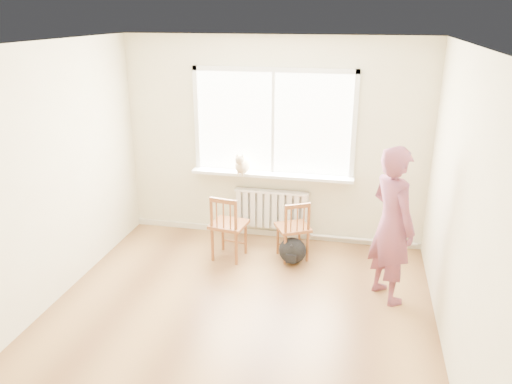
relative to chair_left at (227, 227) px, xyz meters
The scene contains 13 objects.
floor 1.57m from the chair_left, 73.55° to the right, with size 4.50×4.50×0.00m, color #A37442.
ceiling 2.73m from the chair_left, 73.55° to the right, with size 4.50×4.50×0.00m, color white.
back_wall 1.29m from the chair_left, 61.96° to the left, with size 4.00×0.01×2.70m, color beige.
window 1.52m from the chair_left, 61.20° to the left, with size 2.12×0.05×1.42m.
windowsill 0.95m from the chair_left, 58.31° to the left, with size 2.15×0.22×0.04m, color white.
radiator 0.83m from the chair_left, 58.98° to the left, with size 1.00×0.12×0.55m.
heating_pipe 1.87m from the chair_left, 23.87° to the left, with size 0.04×0.04×1.40m, color silver.
baseboard 0.98m from the chair_left, 61.51° to the left, with size 4.00×0.03×0.08m, color beige.
chair_left is the anchor object (origin of this frame).
chair_right 0.83m from the chair_left, 11.26° to the left, with size 0.52×0.51×0.79m.
person 2.04m from the chair_left, 14.53° to the right, with size 0.63×0.41×1.71m, color #C24053.
cat 0.88m from the chair_left, 85.12° to the left, with size 0.21×0.46×0.31m.
backpack 0.86m from the chair_left, ahead, with size 0.34×0.26×0.34m, color black.
Camera 1 is at (1.11, -4.03, 2.97)m, focal length 35.00 mm.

